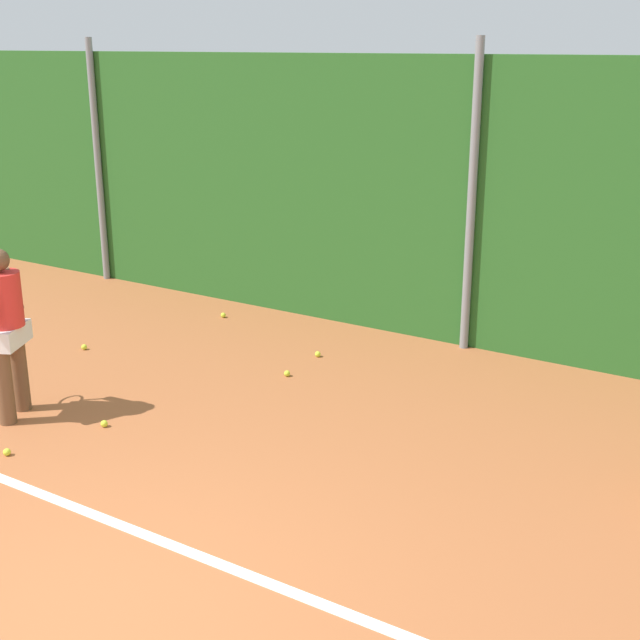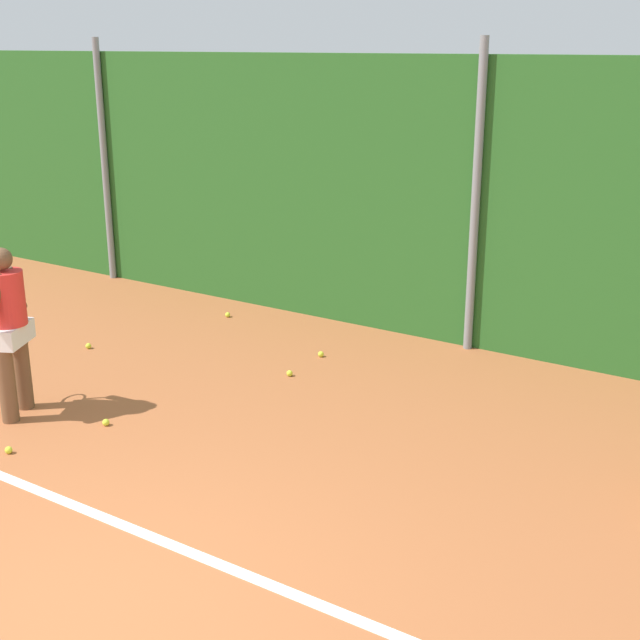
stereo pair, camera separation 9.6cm
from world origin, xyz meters
name	(u,v)px [view 1 (the left image)]	position (x,y,z in m)	size (l,w,h in m)	color
ground_plane	(248,502)	(0.00, 1.85, 0.00)	(31.35, 31.35, 0.00)	#A85B33
hedge_fence_backdrop	(477,206)	(0.00, 6.28, 1.66)	(20.38, 0.25, 3.32)	#286023
fence_post_left	(98,163)	(-5.88, 6.11, 1.76)	(0.10, 0.10, 3.52)	gray
fence_post_center	(472,200)	(0.00, 6.11, 1.76)	(0.10, 0.10, 3.52)	gray
court_baseline_paint	(182,549)	(0.00, 1.06, 0.00)	(14.89, 0.10, 0.01)	white
player_foreground_near	(6,325)	(-2.89, 1.97, 0.93)	(0.48, 0.69, 1.66)	brown
tennis_ball_1	(104,424)	(-1.98, 2.24, 0.03)	(0.07, 0.07, 0.07)	#CCDB33
tennis_ball_3	(318,354)	(-1.29, 4.91, 0.03)	(0.07, 0.07, 0.07)	#CCDB33
tennis_ball_6	(223,315)	(-3.14, 5.50, 0.03)	(0.07, 0.07, 0.07)	#CCDB33
tennis_ball_8	(84,347)	(-3.75, 3.65, 0.03)	(0.07, 0.07, 0.07)	#CCDB33
tennis_ball_11	(287,373)	(-1.25, 4.22, 0.03)	(0.07, 0.07, 0.07)	#CCDB33
tennis_ball_12	(7,452)	(-2.26, 1.36, 0.03)	(0.07, 0.07, 0.07)	#CCDB33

